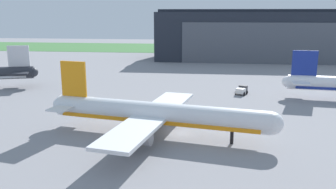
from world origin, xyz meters
TOP-DOWN VIEW (x-y plane):
  - ground_plane at (0.00, 0.00)m, footprint 440.00×440.00m
  - grass_field_strip at (0.00, 152.58)m, footprint 440.00×56.00m
  - maintenance_hangar at (30.98, 104.73)m, footprint 99.12×30.39m
  - airliner_near_right at (-3.45, -1.68)m, footprint 40.01×34.36m
  - ops_van at (13.53, 32.01)m, footprint 3.50×4.05m

SIDE VIEW (x-z plane):
  - ground_plane at x=0.00m, z-range 0.00..0.00m
  - grass_field_strip at x=0.00m, z-range 0.00..0.08m
  - ops_van at x=13.53m, z-range 0.05..2.20m
  - airliner_near_right at x=-3.45m, z-range -2.25..9.95m
  - maintenance_hangar at x=30.98m, z-range -0.46..21.68m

